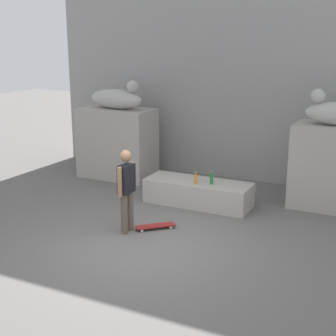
% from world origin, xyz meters
% --- Properties ---
extents(ground_plane, '(40.00, 40.00, 0.00)m').
position_xyz_m(ground_plane, '(0.00, 0.00, 0.00)').
color(ground_plane, '#605E5B').
extents(facade_wall, '(10.56, 0.60, 6.18)m').
position_xyz_m(facade_wall, '(0.00, 5.24, 3.09)').
color(facade_wall, gray).
rests_on(facade_wall, ground_plane).
extents(pedestal_left, '(1.98, 1.13, 1.88)m').
position_xyz_m(pedestal_left, '(-2.87, 3.72, 0.94)').
color(pedestal_left, '#A39E93').
rests_on(pedestal_left, ground_plane).
extents(statue_reclining_left, '(1.64, 0.70, 0.78)m').
position_xyz_m(statue_reclining_left, '(-2.83, 3.71, 2.16)').
color(statue_reclining_left, '#ADACA6').
rests_on(statue_reclining_left, pedestal_left).
extents(ledge_block, '(2.43, 0.88, 0.56)m').
position_xyz_m(ledge_block, '(0.00, 2.56, 0.28)').
color(ledge_block, '#A39E93').
rests_on(ledge_block, ground_plane).
extents(skater, '(0.23, 0.54, 1.67)m').
position_xyz_m(skater, '(-0.64, 0.44, 0.92)').
color(skater, brown).
rests_on(skater, ground_plane).
extents(skateboard, '(0.72, 0.69, 0.08)m').
position_xyz_m(skateboard, '(-0.20, 0.81, 0.06)').
color(skateboard, maroon).
rests_on(skateboard, ground_plane).
extents(bottle_green, '(0.08, 0.08, 0.29)m').
position_xyz_m(bottle_green, '(0.34, 2.49, 0.68)').
color(bottle_green, '#1E722D').
rests_on(bottle_green, ledge_block).
extents(bottle_orange, '(0.06, 0.06, 0.29)m').
position_xyz_m(bottle_orange, '(0.03, 2.34, 0.67)').
color(bottle_orange, orange).
rests_on(bottle_orange, ledge_block).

